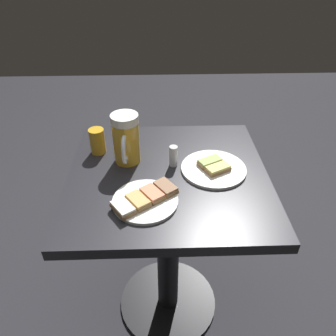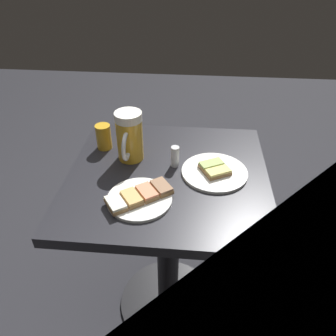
{
  "view_description": "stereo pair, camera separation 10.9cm",
  "coord_description": "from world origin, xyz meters",
  "px_view_note": "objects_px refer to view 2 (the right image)",
  "views": [
    {
      "loc": [
        -0.88,
        0.03,
        1.42
      ],
      "look_at": [
        0.0,
        0.0,
        0.78
      ],
      "focal_mm": 35.07,
      "sensor_mm": 36.0,
      "label": 1
    },
    {
      "loc": [
        -0.88,
        -0.08,
        1.42
      ],
      "look_at": [
        0.0,
        0.0,
        0.78
      ],
      "focal_mm": 35.07,
      "sensor_mm": 36.0,
      "label": 2
    }
  ],
  "objects_px": {
    "plate_near": "(139,197)",
    "beer_glass_small": "(104,137)",
    "plate_far": "(214,171)",
    "beer_mug": "(129,137)",
    "salt_shaker": "(175,157)"
  },
  "relations": [
    {
      "from": "plate_near",
      "to": "plate_far",
      "type": "distance_m",
      "value": 0.28
    },
    {
      "from": "plate_far",
      "to": "beer_mug",
      "type": "height_order",
      "value": "beer_mug"
    },
    {
      "from": "plate_near",
      "to": "beer_mug",
      "type": "height_order",
      "value": "beer_mug"
    },
    {
      "from": "salt_shaker",
      "to": "plate_near",
      "type": "bearing_deg",
      "value": 153.84
    },
    {
      "from": "plate_near",
      "to": "beer_mug",
      "type": "relative_size",
      "value": 1.16
    },
    {
      "from": "beer_mug",
      "to": "salt_shaker",
      "type": "relative_size",
      "value": 2.36
    },
    {
      "from": "plate_near",
      "to": "plate_far",
      "type": "relative_size",
      "value": 0.93
    },
    {
      "from": "plate_far",
      "to": "beer_mug",
      "type": "relative_size",
      "value": 1.24
    },
    {
      "from": "plate_far",
      "to": "beer_glass_small",
      "type": "relative_size",
      "value": 2.36
    },
    {
      "from": "beer_mug",
      "to": "beer_glass_small",
      "type": "height_order",
      "value": "beer_mug"
    },
    {
      "from": "plate_far",
      "to": "beer_glass_small",
      "type": "height_order",
      "value": "beer_glass_small"
    },
    {
      "from": "beer_glass_small",
      "to": "salt_shaker",
      "type": "xyz_separation_m",
      "value": [
        -0.09,
        -0.27,
        -0.01
      ]
    },
    {
      "from": "plate_near",
      "to": "salt_shaker",
      "type": "distance_m",
      "value": 0.21
    },
    {
      "from": "plate_near",
      "to": "beer_glass_small",
      "type": "relative_size",
      "value": 2.2
    },
    {
      "from": "beer_glass_small",
      "to": "beer_mug",
      "type": "bearing_deg",
      "value": -119.29
    }
  ]
}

